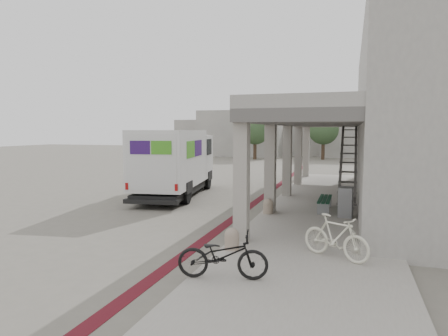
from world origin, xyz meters
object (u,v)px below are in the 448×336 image
(bicycle_black, at_px, (223,255))
(bicycle_cream, at_px, (336,237))
(utility_cabinet, at_px, (346,202))
(bench, at_px, (325,202))
(fedex_truck, at_px, (176,161))

(bicycle_black, distance_m, bicycle_cream, 2.93)
(utility_cabinet, relative_size, bicycle_black, 0.56)
(utility_cabinet, relative_size, bicycle_cream, 0.60)
(bench, bearing_deg, utility_cabinet, -49.38)
(bench, relative_size, utility_cabinet, 1.90)
(fedex_truck, height_order, bicycle_cream, fedex_truck)
(bicycle_black, xyz_separation_m, bicycle_cream, (2.12, 2.01, 0.03))
(bench, distance_m, utility_cabinet, 1.19)
(bench, height_order, utility_cabinet, utility_cabinet)
(fedex_truck, distance_m, bench, 7.40)
(fedex_truck, xyz_separation_m, utility_cabinet, (7.78, -2.89, -1.03))
(bicycle_cream, bearing_deg, fedex_truck, 73.78)
(utility_cabinet, bearing_deg, bicycle_cream, -87.39)
(fedex_truck, xyz_separation_m, bicycle_cream, (7.63, -7.76, -1.03))
(fedex_truck, bearing_deg, utility_cabinet, -28.77)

